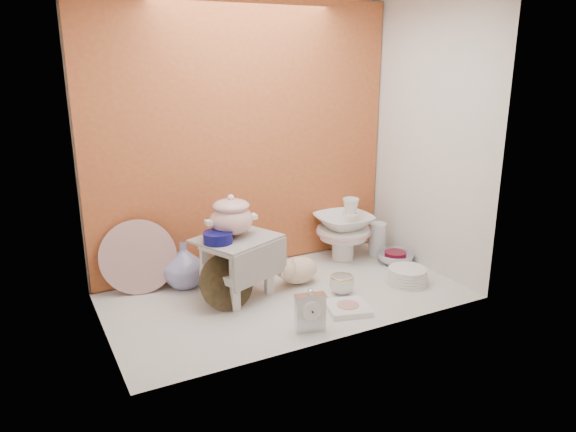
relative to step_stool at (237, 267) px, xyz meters
The scene contains 17 objects.
ground 0.29m from the step_stool, 27.34° to the right, with size 1.80×1.80×0.00m, color silver.
niche_shell 0.80m from the step_stool, 16.63° to the left, with size 1.86×1.03×1.53m.
step_stool is the anchor object (origin of this frame).
soup_tureen 0.27m from the step_stool, 114.52° to the left, with size 0.26×0.26×0.22m, color white, non-canonical shape.
cobalt_bowl 0.22m from the step_stool, 162.86° to the right, with size 0.15×0.15×0.05m, color #0B0B54.
floral_platter 0.52m from the step_stool, 147.30° to the left, with size 0.39×0.08×0.39m, color silver, non-canonical shape.
blue_white_vase 0.32m from the step_stool, 129.67° to the left, with size 0.23×0.23×0.24m, color white.
lacquer_tray 0.14m from the step_stool, 134.25° to the right, with size 0.29×0.12×0.27m, color black, non-canonical shape.
mantel_clock 0.52m from the step_stool, 73.82° to the right, with size 0.13×0.05×0.20m, color silver.
plush_pig 0.36m from the step_stool, ahead, with size 0.27×0.19×0.16m, color beige.
teacup_saucer 0.56m from the step_stool, 27.28° to the right, with size 0.16×0.16×0.01m, color white.
gold_rim_teacup 0.54m from the step_stool, 27.28° to the right, with size 0.13×0.13×0.10m, color white.
lattice_dish 0.59m from the step_stool, 44.85° to the right, with size 0.20×0.20×0.03m, color white.
dinner_plate_stack 0.92m from the step_stool, 17.96° to the right, with size 0.22×0.22×0.09m, color white.
crystal_bowl 1.01m from the step_stool, ahead, with size 0.21×0.21×0.07m, color silver.
clear_glass_vase 1.01m from the step_stool, ahead, with size 0.10×0.10×0.21m, color silver.
porcelain_tower 0.80m from the step_stool, 14.46° to the left, with size 0.33×0.33×0.38m, color white, non-canonical shape.
Camera 1 is at (-1.18, -2.27, 1.19)m, focal length 33.79 mm.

